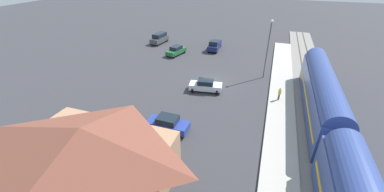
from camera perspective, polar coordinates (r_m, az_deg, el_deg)
ground_plane at (r=36.54m, az=4.89°, el=3.49°), size 200.00×200.00×0.00m
railway_track at (r=36.27m, az=26.82°, el=0.14°), size 4.80×70.00×0.30m
platform at (r=35.76m, az=20.59°, el=1.24°), size 3.20×46.00×0.30m
passenger_train at (r=22.97m, az=31.42°, el=-10.33°), size 2.93×39.33×4.98m
station_building at (r=19.99m, az=-23.55°, el=-13.58°), size 12.27×9.28×5.94m
pedestrian_on_platform at (r=32.46m, az=20.19°, el=0.67°), size 0.36×0.36×1.71m
sedan_white at (r=33.35m, az=3.27°, el=2.57°), size 4.72×2.77×1.74m
suv_charcoal at (r=54.94m, az=-7.78°, el=13.57°), size 2.56×5.11×2.22m
sedan_blue at (r=25.68m, az=-5.80°, el=-6.60°), size 4.54×2.36×1.74m
sedan_green at (r=47.30m, az=-3.80°, el=10.82°), size 2.89×4.81×1.74m
pickup_navy at (r=50.21m, az=5.43°, el=12.04°), size 2.20×5.48×2.14m
light_pole_near_platform at (r=37.44m, az=17.80°, el=11.88°), size 0.44×0.44×8.90m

